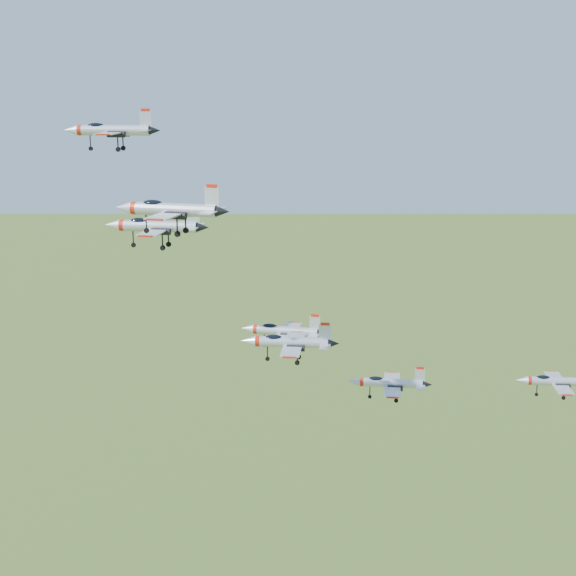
{
  "coord_description": "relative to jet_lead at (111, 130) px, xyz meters",
  "views": [
    {
      "loc": [
        10.35,
        -95.89,
        148.18
      ],
      "look_at": [
        10.16,
        0.75,
        124.47
      ],
      "focal_mm": 50.0,
      "sensor_mm": 36.0,
      "label": 1
    }
  ],
  "objects": [
    {
      "name": "jet_lead",
      "position": [
        0.0,
        0.0,
        0.0
      ],
      "size": [
        13.37,
        11.08,
        3.57
      ],
      "rotation": [
        0.0,
        0.0,
        -0.08
      ],
      "color": "silver"
    },
    {
      "name": "jet_left_high",
      "position": [
        7.3,
        -10.84,
        -11.22
      ],
      "size": [
        13.54,
        11.33,
        3.62
      ],
      "rotation": [
        0.0,
        0.0,
        -0.16
      ],
      "color": "silver"
    },
    {
      "name": "jet_right_high",
      "position": [
        11.93,
        -28.73,
        -6.56
      ],
      "size": [
        12.34,
        10.45,
        3.34
      ],
      "rotation": [
        0.0,
        0.0,
        -0.26
      ],
      "color": "silver"
    },
    {
      "name": "jet_left_low",
      "position": [
        23.19,
        -10.44,
        -24.95
      ],
      "size": [
        11.44,
        9.65,
        3.08
      ],
      "rotation": [
        0.0,
        0.0,
        -0.22
      ],
      "color": "silver"
    },
    {
      "name": "jet_right_low",
      "position": [
        23.95,
        -21.25,
        -23.04
      ],
      "size": [
        11.49,
        9.53,
        3.07
      ],
      "rotation": [
        0.0,
        0.0,
        -0.1
      ],
      "color": "silver"
    },
    {
      "name": "jet_trail",
      "position": [
        36.3,
        -15.95,
        -30.01
      ],
      "size": [
        10.49,
        8.73,
        2.8
      ],
      "rotation": [
        0.0,
        0.0,
        -0.12
      ],
      "color": "silver"
    },
    {
      "name": "jet_extra",
      "position": [
        61.9,
        -1.78,
        -35.04
      ],
      "size": [
        11.4,
        9.44,
        3.04
      ],
      "rotation": [
        0.0,
        0.0,
        -0.08
      ],
      "color": "silver"
    }
  ]
}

